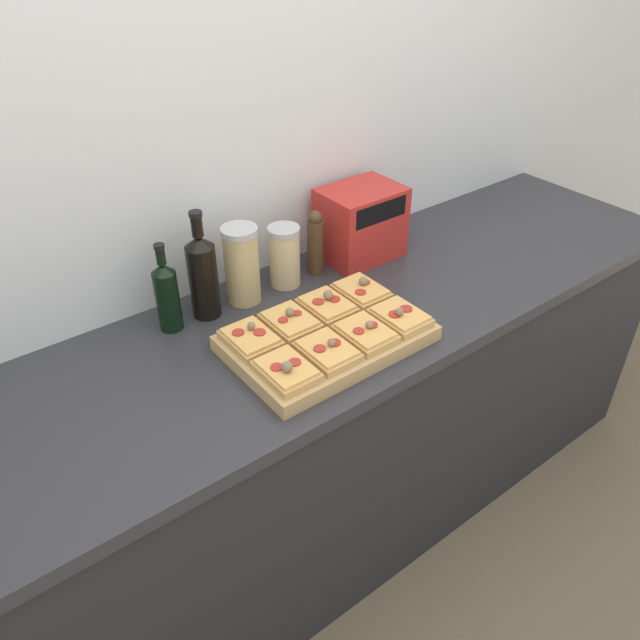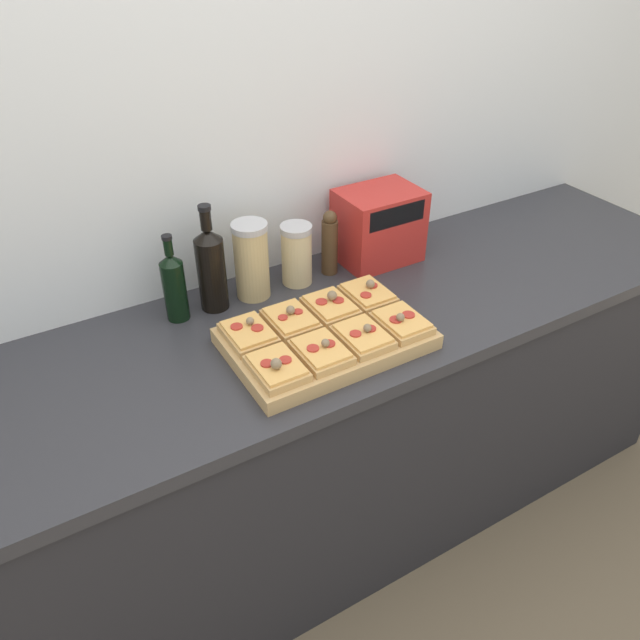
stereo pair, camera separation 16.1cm
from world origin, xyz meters
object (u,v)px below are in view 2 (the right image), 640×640
(cutting_board, at_px, (326,339))
(olive_oil_bottle, at_px, (174,285))
(wine_bottle, at_px, (211,267))
(pepper_mill, at_px, (330,243))
(grain_jar_tall, at_px, (251,260))
(toaster_oven, at_px, (378,226))
(grain_jar_short, at_px, (297,254))

(cutting_board, relative_size, olive_oil_bottle, 1.99)
(wine_bottle, distance_m, pepper_mill, 0.38)
(wine_bottle, distance_m, grain_jar_tall, 0.12)
(olive_oil_bottle, height_order, toaster_oven, olive_oil_bottle)
(grain_jar_tall, relative_size, grain_jar_short, 1.23)
(olive_oil_bottle, relative_size, wine_bottle, 0.81)
(grain_jar_short, relative_size, pepper_mill, 0.91)
(grain_jar_tall, bearing_deg, olive_oil_bottle, 180.00)
(grain_jar_tall, xyz_separation_m, pepper_mill, (0.26, 0.00, -0.01))
(grain_jar_short, bearing_deg, cutting_board, -105.62)
(wine_bottle, distance_m, grain_jar_short, 0.27)
(grain_jar_short, relative_size, toaster_oven, 0.69)
(wine_bottle, relative_size, toaster_oven, 1.15)
(wine_bottle, height_order, grain_jar_short, wine_bottle)
(grain_jar_short, bearing_deg, pepper_mill, 0.00)
(cutting_board, bearing_deg, pepper_mill, 57.38)
(wine_bottle, bearing_deg, pepper_mill, -0.00)
(grain_jar_short, bearing_deg, toaster_oven, -0.17)
(grain_jar_short, height_order, toaster_oven, toaster_oven)
(wine_bottle, bearing_deg, olive_oil_bottle, -180.00)
(wine_bottle, xyz_separation_m, grain_jar_tall, (0.12, -0.00, -0.01))
(olive_oil_bottle, distance_m, wine_bottle, 0.11)
(olive_oil_bottle, xyz_separation_m, grain_jar_tall, (0.23, 0.00, 0.01))
(grain_jar_tall, distance_m, grain_jar_short, 0.15)
(olive_oil_bottle, bearing_deg, wine_bottle, 0.00)
(toaster_oven, bearing_deg, grain_jar_short, 179.83)
(grain_jar_tall, bearing_deg, grain_jar_short, 0.00)
(cutting_board, distance_m, olive_oil_bottle, 0.43)
(cutting_board, height_order, pepper_mill, pepper_mill)
(grain_jar_tall, xyz_separation_m, grain_jar_short, (0.14, 0.00, -0.02))
(grain_jar_tall, bearing_deg, cutting_board, -79.84)
(grain_jar_tall, distance_m, toaster_oven, 0.44)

